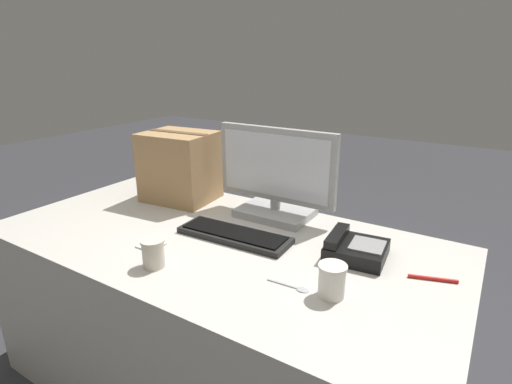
{
  "coord_description": "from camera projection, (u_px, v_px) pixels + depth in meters",
  "views": [
    {
      "loc": [
        0.87,
        -1.11,
        1.39
      ],
      "look_at": [
        0.07,
        0.17,
        0.86
      ],
      "focal_mm": 28.0,
      "sensor_mm": 36.0,
      "label": 1
    }
  ],
  "objects": [
    {
      "name": "keyboard",
      "position": [
        234.0,
        235.0,
        1.54
      ],
      "size": [
        0.46,
        0.16,
        0.03
      ],
      "rotation": [
        0.0,
        0.0,
        0.04
      ],
      "color": "black",
      "rests_on": "office_desk"
    },
    {
      "name": "monitor",
      "position": [
        276.0,
        180.0,
        1.71
      ],
      "size": [
        0.54,
        0.22,
        0.39
      ],
      "color": "#B7B7B7",
      "rests_on": "office_desk"
    },
    {
      "name": "paper_cup_right",
      "position": [
        332.0,
        280.0,
        1.16
      ],
      "size": [
        0.09,
        0.09,
        0.1
      ],
      "color": "white",
      "rests_on": "office_desk"
    },
    {
      "name": "ground_plane",
      "position": [
        222.0,
        383.0,
        1.78
      ],
      "size": [
        12.0,
        12.0,
        0.0
      ],
      "primitive_type": "plane",
      "color": "#38383D"
    },
    {
      "name": "spoon",
      "position": [
        295.0,
        288.0,
        1.21
      ],
      "size": [
        0.14,
        0.03,
        0.0
      ],
      "rotation": [
        0.0,
        0.0,
        0.04
      ],
      "color": "#B2B2B7",
      "rests_on": "office_desk"
    },
    {
      "name": "cardboard_box",
      "position": [
        180.0,
        166.0,
        1.92
      ],
      "size": [
        0.35,
        0.29,
        0.33
      ],
      "rotation": [
        0.0,
        0.0,
        0.09
      ],
      "color": "tan",
      "rests_on": "office_desk"
    },
    {
      "name": "desk_phone",
      "position": [
        355.0,
        249.0,
        1.4
      ],
      "size": [
        0.22,
        0.21,
        0.08
      ],
      "rotation": [
        0.0,
        0.0,
        0.1
      ],
      "color": "black",
      "rests_on": "office_desk"
    },
    {
      "name": "sticky_note_pad",
      "position": [
        151.0,
        245.0,
        1.48
      ],
      "size": [
        0.08,
        0.08,
        0.01
      ],
      "color": "silver",
      "rests_on": "office_desk"
    },
    {
      "name": "paper_cup_left",
      "position": [
        153.0,
        253.0,
        1.32
      ],
      "size": [
        0.08,
        0.08,
        0.1
      ],
      "color": "beige",
      "rests_on": "office_desk"
    },
    {
      "name": "pen_marker",
      "position": [
        433.0,
        279.0,
        1.26
      ],
      "size": [
        0.14,
        0.06,
        0.01
      ],
      "rotation": [
        0.0,
        0.0,
        3.45
      ],
      "color": "red",
      "rests_on": "office_desk"
    },
    {
      "name": "office_desk",
      "position": [
        220.0,
        315.0,
        1.67
      ],
      "size": [
        1.8,
        0.9,
        0.71
      ],
      "color": "beige",
      "rests_on": "ground_plane"
    }
  ]
}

